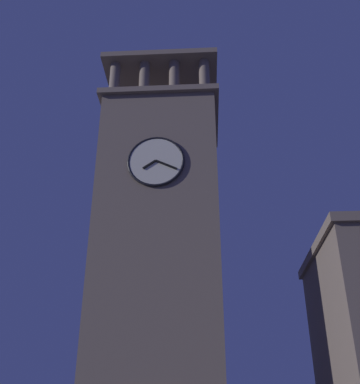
{
  "coord_description": "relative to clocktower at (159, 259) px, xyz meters",
  "views": [
    {
      "loc": [
        -2.05,
        22.57,
        1.65
      ],
      "look_at": [
        -0.55,
        -4.59,
        15.93
      ],
      "focal_mm": 44.68,
      "sensor_mm": 36.0,
      "label": 1
    }
  ],
  "objects": [
    {
      "name": "clocktower",
      "position": [
        0.0,
        0.0,
        0.0
      ],
      "size": [
        7.83,
        6.85,
        27.91
      ],
      "color": "#75665B",
      "rests_on": "ground_plane"
    }
  ]
}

